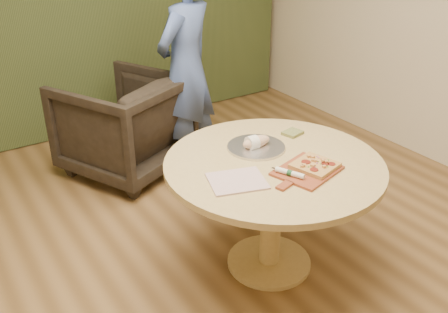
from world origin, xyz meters
name	(u,v)px	position (x,y,z in m)	size (l,w,h in m)	color
room_shell	(246,71)	(0.00, 0.00, 1.40)	(5.04, 6.04, 2.84)	brown
pedestal_table	(273,182)	(0.34, 0.17, 0.61)	(1.29, 1.29, 0.75)	tan
pizza_paddle	(306,171)	(0.41, -0.03, 0.76)	(0.47, 0.36, 0.01)	brown
flatbread_pizza	(315,165)	(0.47, -0.03, 0.78)	(0.27, 0.27, 0.04)	tan
cutlery_roll	(290,173)	(0.29, -0.03, 0.78)	(0.10, 0.19, 0.03)	white
newspaper	(237,181)	(0.02, 0.09, 0.76)	(0.30, 0.25, 0.01)	white
serving_tray	(256,147)	(0.36, 0.37, 0.76)	(0.36, 0.36, 0.02)	silver
bread_roll	(255,142)	(0.35, 0.37, 0.79)	(0.19, 0.09, 0.09)	#DEB387
green_packet	(293,133)	(0.68, 0.40, 0.76)	(0.12, 0.10, 0.02)	#565E2A
armchair	(124,120)	(0.10, 1.88, 0.46)	(0.90, 0.84, 0.92)	black
person_standing	(186,68)	(0.62, 1.70, 0.88)	(0.64, 0.42, 1.75)	#435A94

